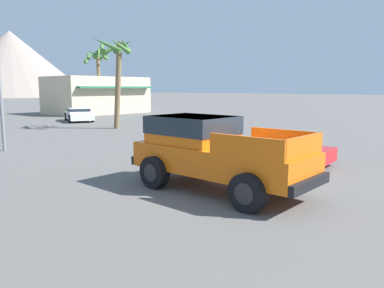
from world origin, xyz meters
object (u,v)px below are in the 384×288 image
(orange_pickup_truck, at_px, (211,149))
(palm_tree_leaning, at_px, (114,59))
(parked_car_white, at_px, (79,114))
(red_convertible_car, at_px, (272,151))
(palm_tree_tall, at_px, (98,65))

(orange_pickup_truck, distance_m, palm_tree_leaning, 16.70)
(orange_pickup_truck, relative_size, parked_car_white, 1.14)
(red_convertible_car, height_order, parked_car_white, parked_car_white)
(palm_tree_tall, bearing_deg, orange_pickup_truck, -119.16)
(orange_pickup_truck, relative_size, palm_tree_leaning, 0.84)
(orange_pickup_truck, relative_size, palm_tree_tall, 0.77)
(red_convertible_car, bearing_deg, orange_pickup_truck, -176.66)
(red_convertible_car, xyz_separation_m, palm_tree_leaning, (3.37, 13.77, 4.22))
(orange_pickup_truck, bearing_deg, parked_car_white, 66.96)
(parked_car_white, relative_size, palm_tree_tall, 0.68)
(red_convertible_car, distance_m, palm_tree_leaning, 14.79)
(parked_car_white, height_order, palm_tree_tall, palm_tree_tall)
(red_convertible_car, bearing_deg, parked_car_white, 72.32)
(parked_car_white, relative_size, palm_tree_leaning, 0.74)
(orange_pickup_truck, distance_m, palm_tree_tall, 30.14)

